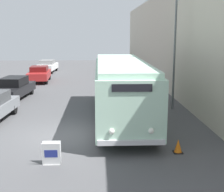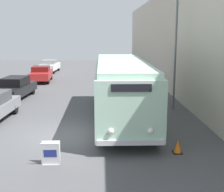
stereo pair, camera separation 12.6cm
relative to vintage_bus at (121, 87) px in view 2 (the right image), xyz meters
The scene contains 9 objects.
ground_plane 4.42m from the vintage_bus, 135.25° to the right, with size 80.00×80.00×0.00m, color #4C4C4F.
building_wall_right 8.65m from the vintage_bus, 58.75° to the left, with size 0.30×60.00×8.01m.
vintage_bus is the anchor object (origin of this frame).
sign_board 6.75m from the vintage_bus, 115.77° to the right, with size 0.65×0.32×0.83m.
streetlamp 4.74m from the vintage_bus, 31.43° to the left, with size 0.36×0.36×6.98m.
parked_car_mid 9.10m from the vintage_bus, 142.36° to the left, with size 2.17×4.88×1.52m.
parked_car_far 14.92m from the vintage_bus, 117.18° to the left, with size 2.09×4.35×1.48m.
parked_car_distant 22.01m from the vintage_bus, 109.27° to the left, with size 2.12×4.43×1.44m.
traffic_cone 5.59m from the vintage_bus, 69.82° to the right, with size 0.36×0.36×0.53m.
Camera 2 is at (1.81, -13.50, 4.55)m, focal length 50.00 mm.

